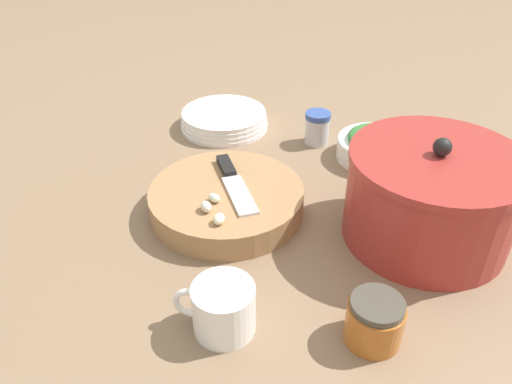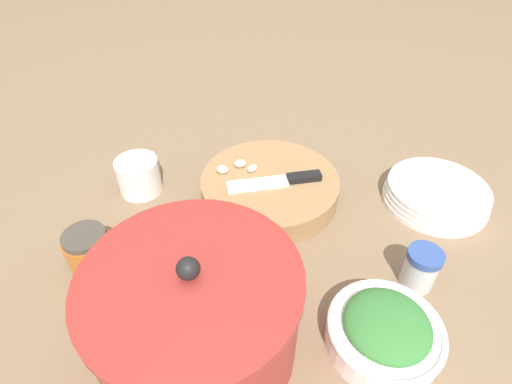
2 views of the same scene
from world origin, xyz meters
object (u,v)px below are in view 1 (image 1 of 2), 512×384
(spice_jar, at_px, (317,128))
(honey_jar, at_px, (375,321))
(garlic_cloves, at_px, (213,209))
(herb_bowl, at_px, (376,145))
(coffee_mug, at_px, (222,308))
(plate_stack, at_px, (224,120))
(cutting_board, at_px, (227,200))
(stock_pot, at_px, (430,197))
(chef_knife, at_px, (233,181))

(spice_jar, bearing_deg, honey_jar, 14.52)
(garlic_cloves, xyz_separation_m, herb_bowl, (-0.31, 0.25, -0.02))
(coffee_mug, bearing_deg, plate_stack, -164.76)
(cutting_board, bearing_deg, plate_stack, -163.79)
(coffee_mug, bearing_deg, garlic_cloves, -160.18)
(coffee_mug, distance_m, stock_pot, 0.38)
(chef_knife, bearing_deg, honey_jar, 105.43)
(coffee_mug, bearing_deg, honey_jar, 97.11)
(honey_jar, height_order, stock_pot, stock_pot)
(coffee_mug, xyz_separation_m, honey_jar, (-0.02, 0.20, -0.00))
(garlic_cloves, relative_size, herb_bowl, 0.49)
(chef_knife, distance_m, stock_pot, 0.33)
(garlic_cloves, relative_size, coffee_mug, 0.69)
(cutting_board, height_order, coffee_mug, coffee_mug)
(chef_knife, xyz_separation_m, honey_jar, (0.25, 0.25, -0.02))
(plate_stack, bearing_deg, stock_pot, 54.10)
(stock_pot, bearing_deg, cutting_board, -89.15)
(stock_pot, bearing_deg, spice_jar, -143.30)
(garlic_cloves, xyz_separation_m, stock_pot, (-0.07, 0.34, 0.02))
(cutting_board, relative_size, honey_jar, 3.61)
(chef_knife, xyz_separation_m, garlic_cloves, (0.09, -0.01, 0.00))
(garlic_cloves, xyz_separation_m, honey_jar, (0.16, 0.26, -0.02))
(chef_knife, bearing_deg, garlic_cloves, 54.74)
(honey_jar, bearing_deg, stock_pot, 162.10)
(herb_bowl, height_order, stock_pot, stock_pot)
(cutting_board, xyz_separation_m, honey_jar, (0.23, 0.26, 0.01))
(spice_jar, distance_m, honey_jar, 0.53)
(herb_bowl, xyz_separation_m, stock_pot, (0.24, 0.08, 0.05))
(spice_jar, distance_m, stock_pot, 0.35)
(cutting_board, relative_size, spice_jar, 3.79)
(plate_stack, height_order, honey_jar, honey_jar)
(cutting_board, relative_size, plate_stack, 1.35)
(spice_jar, xyz_separation_m, stock_pot, (0.28, 0.21, 0.04))
(garlic_cloves, height_order, coffee_mug, coffee_mug)
(plate_stack, bearing_deg, coffee_mug, 15.24)
(herb_bowl, distance_m, spice_jar, 0.13)
(garlic_cloves, height_order, stock_pot, stock_pot)
(spice_jar, distance_m, coffee_mug, 0.54)
(herb_bowl, height_order, spice_jar, spice_jar)
(spice_jar, height_order, plate_stack, spice_jar)
(garlic_cloves, bearing_deg, spice_jar, 160.13)
(cutting_board, distance_m, chef_knife, 0.04)
(stock_pot, bearing_deg, herb_bowl, -160.62)
(chef_knife, bearing_deg, cutting_board, 45.32)
(herb_bowl, relative_size, coffee_mug, 1.42)
(chef_knife, height_order, garlic_cloves, garlic_cloves)
(cutting_board, height_order, honey_jar, honey_jar)
(stock_pot, bearing_deg, garlic_cloves, -77.58)
(spice_jar, bearing_deg, herb_bowl, 71.42)
(coffee_mug, relative_size, honey_jar, 1.49)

